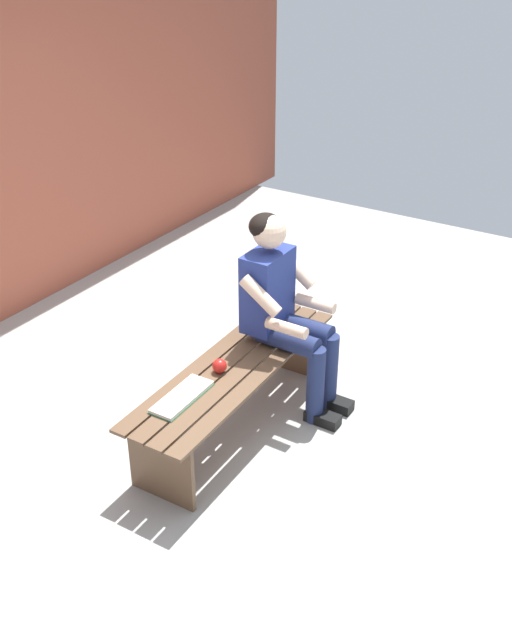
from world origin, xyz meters
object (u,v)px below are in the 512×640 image
bench_near (235,380)px  book_open (182,397)px  apple (220,366)px  person_seated (284,306)px

bench_near → book_open: bearing=-7.5°
bench_near → apple: bearing=-16.5°
bench_near → person_seated: bearing=166.1°
person_seated → bench_near: bearing=-13.9°
bench_near → apple: 0.18m
bench_near → person_seated: size_ratio=1.37×
bench_near → book_open: size_ratio=4.13×
person_seated → apple: 0.56m
bench_near → apple: size_ratio=20.09×
person_seated → apple: bearing=-14.5°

